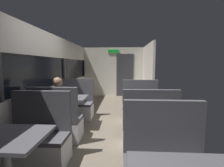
# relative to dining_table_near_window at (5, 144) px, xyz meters

# --- Properties ---
(ground_plane) EXTENTS (3.30, 9.20, 0.02)m
(ground_plane) POSITION_rel_dining_table_near_window_xyz_m (0.89, 2.09, -0.65)
(ground_plane) COLOR #665B4C
(carriage_window_panel_left) EXTENTS (0.09, 8.48, 2.30)m
(carriage_window_panel_left) POSITION_rel_dining_table_near_window_xyz_m (-0.56, 2.09, 0.47)
(carriage_window_panel_left) COLOR beige
(carriage_window_panel_left) RESTS_ON ground_plane
(carriage_end_bulkhead) EXTENTS (2.90, 0.11, 2.30)m
(carriage_end_bulkhead) POSITION_rel_dining_table_near_window_xyz_m (0.95, 6.28, 0.50)
(carriage_end_bulkhead) COLOR beige
(carriage_end_bulkhead) RESTS_ON ground_plane
(carriage_aisle_panel_right) EXTENTS (0.08, 2.40, 2.30)m
(carriage_aisle_panel_right) POSITION_rel_dining_table_near_window_xyz_m (2.34, 5.09, 0.51)
(carriage_aisle_panel_right) COLOR beige
(carriage_aisle_panel_right) RESTS_ON ground_plane
(dining_table_near_window) EXTENTS (0.90, 0.70, 0.74)m
(dining_table_near_window) POSITION_rel_dining_table_near_window_xyz_m (0.00, 0.00, 0.00)
(dining_table_near_window) COLOR #9E9EA3
(dining_table_near_window) RESTS_ON ground_plane
(bench_near_window_facing_entry) EXTENTS (0.95, 0.50, 1.10)m
(bench_near_window_facing_entry) POSITION_rel_dining_table_near_window_xyz_m (0.00, 0.70, -0.31)
(bench_near_window_facing_entry) COLOR silver
(bench_near_window_facing_entry) RESTS_ON ground_plane
(dining_table_mid_window) EXTENTS (0.90, 0.70, 0.74)m
(dining_table_mid_window) POSITION_rel_dining_table_near_window_xyz_m (0.00, 2.16, 0.00)
(dining_table_mid_window) COLOR #9E9EA3
(dining_table_mid_window) RESTS_ON ground_plane
(bench_mid_window_facing_end) EXTENTS (0.95, 0.50, 1.10)m
(bench_mid_window_facing_end) POSITION_rel_dining_table_near_window_xyz_m (0.00, 1.46, -0.31)
(bench_mid_window_facing_end) COLOR silver
(bench_mid_window_facing_end) RESTS_ON ground_plane
(bench_mid_window_facing_entry) EXTENTS (0.95, 0.50, 1.10)m
(bench_mid_window_facing_entry) POSITION_rel_dining_table_near_window_xyz_m (0.00, 2.86, -0.31)
(bench_mid_window_facing_entry) COLOR silver
(bench_mid_window_facing_entry) RESTS_ON ground_plane
(dining_table_rear_aisle) EXTENTS (0.90, 0.70, 0.74)m
(dining_table_rear_aisle) POSITION_rel_dining_table_near_window_xyz_m (1.79, 1.96, 0.00)
(dining_table_rear_aisle) COLOR #9E9EA3
(dining_table_rear_aisle) RESTS_ON ground_plane
(bench_rear_aisle_facing_end) EXTENTS (0.95, 0.50, 1.10)m
(bench_rear_aisle_facing_end) POSITION_rel_dining_table_near_window_xyz_m (1.79, 1.26, -0.31)
(bench_rear_aisle_facing_end) COLOR silver
(bench_rear_aisle_facing_end) RESTS_ON ground_plane
(bench_rear_aisle_facing_entry) EXTENTS (0.95, 0.50, 1.10)m
(bench_rear_aisle_facing_entry) POSITION_rel_dining_table_near_window_xyz_m (1.79, 2.66, -0.31)
(bench_rear_aisle_facing_entry) COLOR silver
(bench_rear_aisle_facing_entry) RESTS_ON ground_plane
(seated_passenger) EXTENTS (0.47, 0.55, 1.26)m
(seated_passenger) POSITION_rel_dining_table_near_window_xyz_m (0.00, 1.54, -0.10)
(seated_passenger) COLOR #26262D
(seated_passenger) RESTS_ON ground_plane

